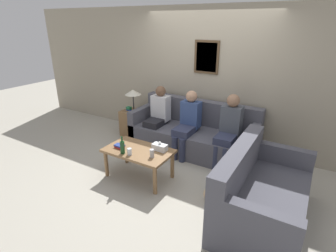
{
  "coord_description": "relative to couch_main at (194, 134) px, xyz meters",
  "views": [
    {
      "loc": [
        1.91,
        -3.62,
        2.32
      ],
      "look_at": [
        -0.16,
        -0.14,
        0.69
      ],
      "focal_mm": 28.0,
      "sensor_mm": 36.0,
      "label": 1
    }
  ],
  "objects": [
    {
      "name": "couch_main",
      "position": [
        0.0,
        0.0,
        0.0
      ],
      "size": [
        2.35,
        0.92,
        0.91
      ],
      "color": "#4C4C56",
      "rests_on": "ground_plane"
    },
    {
      "name": "couch_side",
      "position": [
        1.53,
        -1.29,
        0.0
      ],
      "size": [
        0.92,
        1.65,
        0.91
      ],
      "rotation": [
        0.0,
        0.0,
        1.57
      ],
      "color": "#4C4C56",
      "rests_on": "ground_plane"
    },
    {
      "name": "drinking_glass",
      "position": [
        -0.33,
        -1.5,
        0.22
      ],
      "size": [
        0.07,
        0.07,
        0.1
      ],
      "color": "silver",
      "rests_on": "coffee_table"
    },
    {
      "name": "wine_bottle",
      "position": [
        -0.45,
        -1.52,
        0.27
      ],
      "size": [
        0.07,
        0.07,
        0.27
      ],
      "color": "#19421E",
      "rests_on": "coffee_table"
    },
    {
      "name": "person_left",
      "position": [
        -0.71,
        -0.15,
        0.32
      ],
      "size": [
        0.34,
        0.59,
        1.17
      ],
      "color": "black",
      "rests_on": "ground_plane"
    },
    {
      "name": "coffee_table",
      "position": [
        -0.32,
        -1.31,
        0.1
      ],
      "size": [
        1.04,
        0.62,
        0.48
      ],
      "color": "olive",
      "rests_on": "ground_plane"
    },
    {
      "name": "soda_can",
      "position": [
        -0.01,
        -1.39,
        0.23
      ],
      "size": [
        0.07,
        0.07,
        0.12
      ],
      "color": "#BCBCC1",
      "rests_on": "coffee_table"
    },
    {
      "name": "teddy_bear",
      "position": [
        0.88,
        -1.28,
        -0.18
      ],
      "size": [
        0.19,
        0.19,
        0.3
      ],
      "color": "tan",
      "rests_on": "ground_plane"
    },
    {
      "name": "person_middle",
      "position": [
        -0.04,
        -0.19,
        0.32
      ],
      "size": [
        0.34,
        0.63,
        1.17
      ],
      "color": "#2D334C",
      "rests_on": "ground_plane"
    },
    {
      "name": "wall_back",
      "position": [
        0.0,
        0.48,
        0.99
      ],
      "size": [
        9.0,
        0.08,
        2.6
      ],
      "color": "#9E937F",
      "rests_on": "ground_plane"
    },
    {
      "name": "tissue_box",
      "position": [
        -0.03,
        -1.15,
        0.22
      ],
      "size": [
        0.23,
        0.12,
        0.14
      ],
      "color": "silver",
      "rests_on": "coffee_table"
    },
    {
      "name": "book_stack",
      "position": [
        -0.61,
        -1.4,
        0.19
      ],
      "size": [
        0.16,
        0.13,
        0.05
      ],
      "color": "red",
      "rests_on": "coffee_table"
    },
    {
      "name": "side_table_with_lamp",
      "position": [
        -1.43,
        -0.04,
        0.04
      ],
      "size": [
        0.42,
        0.41,
        1.01
      ],
      "color": "olive",
      "rests_on": "ground_plane"
    },
    {
      "name": "person_right",
      "position": [
        0.72,
        -0.16,
        0.35
      ],
      "size": [
        0.34,
        0.59,
        1.21
      ],
      "color": "#2D334C",
      "rests_on": "ground_plane"
    },
    {
      "name": "ground_plane",
      "position": [
        0.0,
        -0.55,
        -0.31
      ],
      "size": [
        16.0,
        16.0,
        0.0
      ],
      "primitive_type": "plane",
      "color": "#ADA899"
    }
  ]
}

